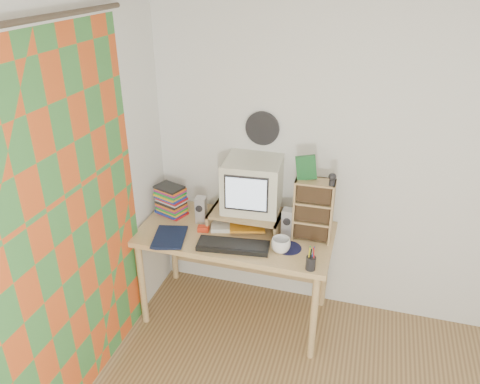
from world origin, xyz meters
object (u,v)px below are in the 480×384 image
Objects in this scene: desk at (238,243)px; keyboard at (233,246)px; dvd_stack at (171,197)px; crt_monitor at (252,186)px; cd_rack at (313,210)px; mug at (281,245)px; diary at (154,235)px.

keyboard reaches higher than desk.
desk is at bearing 14.73° from dvd_stack.
cd_rack is at bearing -13.46° from crt_monitor.
mug is (0.32, 0.05, 0.04)m from keyboard.
crt_monitor reaches higher than mug.
crt_monitor is 0.78m from diary.
mug is at bearing 1.13° from keyboard.
keyboard is 0.60m from cd_rack.
keyboard is (0.05, -0.27, 0.15)m from desk.
desk is at bearing -137.09° from crt_monitor.
crt_monitor reaches higher than desk.
crt_monitor is at bearing 20.45° from diary.
crt_monitor is at bearing 47.28° from desk.
dvd_stack is at bearing 177.01° from cd_rack.
desk is 0.31m from keyboard.
dvd_stack is at bearing 175.06° from desk.
cd_rack is (0.54, 0.01, 0.36)m from desk.
cd_rack is at bearing 22.47° from keyboard.
mug is 0.90m from diary.
dvd_stack is (-0.63, -0.04, -0.16)m from crt_monitor.
crt_monitor is 0.65m from dvd_stack.
dvd_stack is 2.23× the size of mug.
diary is (-0.57, -0.04, 0.01)m from keyboard.
cd_rack is at bearing 17.87° from dvd_stack.
keyboard is 0.69m from dvd_stack.
keyboard is 3.76× the size of mug.
dvd_stack reaches higher than diary.
mug is (0.29, -0.31, -0.26)m from crt_monitor.
crt_monitor is at bearing 23.27° from dvd_stack.
diary is (-0.52, -0.31, 0.16)m from desk.
diary is (-0.89, -0.09, -0.02)m from mug.
desk is 10.73× the size of mug.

